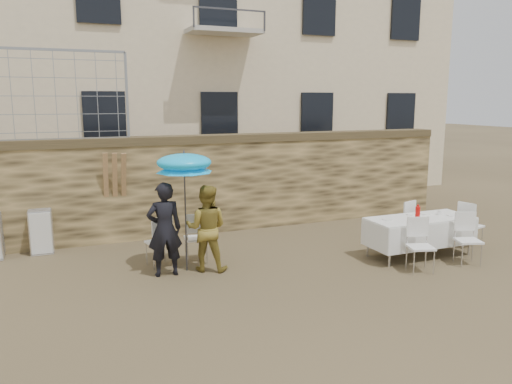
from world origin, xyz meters
name	(u,v)px	position (x,y,z in m)	size (l,w,h in m)	color
ground	(288,318)	(0.00, 0.00, 0.00)	(80.00, 80.00, 0.00)	brown
stone_wall	(194,185)	(0.00, 5.00, 1.10)	(13.00, 0.50, 2.20)	olive
chain_link_fence	(45,96)	(-3.00, 5.00, 3.10)	(3.20, 0.06, 1.80)	gray
man_suit	(165,229)	(-1.23, 2.38, 0.83)	(0.60, 0.40, 1.65)	black
woman_dress	(206,228)	(-0.48, 2.38, 0.78)	(0.75, 0.59, 1.55)	gold
umbrella	(184,166)	(-0.83, 2.48, 1.89)	(0.99, 0.99, 2.01)	#3F3F44
couple_chair_left	(159,241)	(-1.23, 2.93, 0.48)	(0.48, 0.48, 0.96)	white
couple_chair_right	(196,237)	(-0.53, 2.93, 0.48)	(0.48, 0.48, 0.96)	white
banquet_table	(420,220)	(3.61, 1.60, 0.73)	(2.10, 0.85, 0.78)	silver
soda_bottle	(418,213)	(3.41, 1.45, 0.91)	(0.09, 0.09, 0.26)	red
table_chair_front_left	(421,246)	(3.01, 0.85, 0.48)	(0.48, 0.48, 0.96)	white
table_chair_front_right	(468,239)	(4.11, 0.85, 0.48)	(0.48, 0.48, 0.96)	white
table_chair_back	(401,222)	(3.81, 2.40, 0.48)	(0.48, 0.48, 0.96)	white
table_chair_side	(470,224)	(5.01, 1.70, 0.48)	(0.48, 0.48, 0.96)	white
chair_stack_right	(41,229)	(-3.25, 4.70, 0.46)	(0.46, 0.47, 0.92)	white
wood_planks	(121,197)	(-1.65, 4.77, 1.00)	(0.70, 0.20, 2.00)	#A37749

